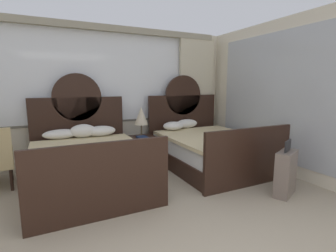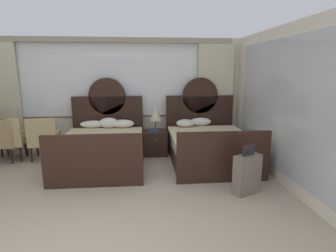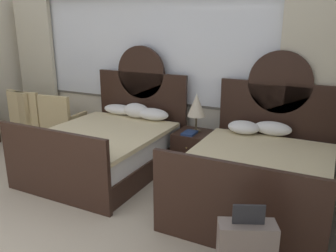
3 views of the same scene
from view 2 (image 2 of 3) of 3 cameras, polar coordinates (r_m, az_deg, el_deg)
wall_back_window at (r=6.66m, az=-11.88°, el=7.26°), size 6.25×0.22×2.70m
wall_right_mirror at (r=4.82m, az=24.70°, el=3.61°), size 0.08×4.98×2.70m
bed_near_window at (r=5.73m, az=-13.61°, el=-4.47°), size 1.65×2.14×1.77m
bed_near_mirror at (r=5.82m, az=8.55°, el=-4.06°), size 1.65×2.14×1.77m
nightstand_between_beds at (r=6.31m, az=-2.70°, el=-3.51°), size 0.54×0.56×0.56m
table_lamp_on_nightstand at (r=6.20m, az=-2.68°, el=2.66°), size 0.27×0.27×0.58m
book_on_nightstand at (r=6.13m, az=-2.93°, el=-1.13°), size 0.18×0.26×0.03m
armchair_by_window_left at (r=6.44m, az=-24.85°, el=-2.28°), size 0.66×0.66×0.95m
armchair_by_window_centre at (r=6.73m, az=-30.87°, el=-2.30°), size 0.70×0.70×0.95m
armchair_by_window_right at (r=6.76m, az=-31.36°, el=-2.30°), size 0.72×0.72×0.95m
suitcase_on_floor at (r=4.51m, az=16.45°, el=-9.79°), size 0.49×0.36×0.80m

